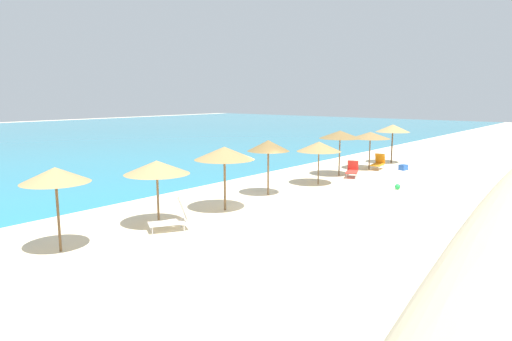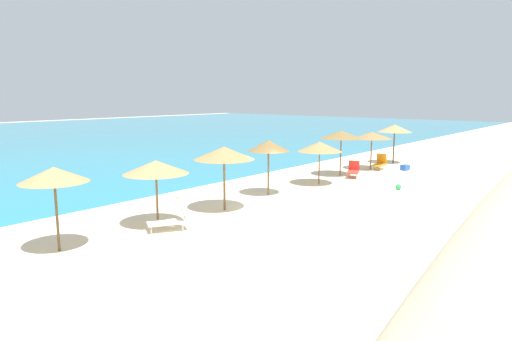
{
  "view_description": "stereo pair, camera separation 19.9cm",
  "coord_description": "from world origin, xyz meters",
  "px_view_note": "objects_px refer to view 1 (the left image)",
  "views": [
    {
      "loc": [
        -16.1,
        -11.7,
        4.94
      ],
      "look_at": [
        0.51,
        1.9,
        1.4
      ],
      "focal_mm": 31.87,
      "sensor_mm": 36.0,
      "label": 1
    },
    {
      "loc": [
        -15.97,
        -11.85,
        4.94
      ],
      "look_at": [
        0.51,
        1.9,
        1.4
      ],
      "focal_mm": 31.87,
      "sensor_mm": 36.0,
      "label": 2
    }
  ],
  "objects_px": {
    "beach_umbrella_9": "(393,128)",
    "lounge_chair_2": "(173,218)",
    "lounge_chair_3": "(352,170)",
    "beach_ball": "(398,187)",
    "beach_umbrella_5": "(268,146)",
    "cooler_box": "(403,167)",
    "beach_umbrella_2": "(55,175)",
    "beach_umbrella_6": "(319,147)",
    "lounge_chair_0": "(378,163)",
    "beach_umbrella_4": "(224,153)",
    "beach_umbrella_7": "(340,135)",
    "beach_umbrella_8": "(370,135)",
    "beach_umbrella_3": "(157,167)"
  },
  "relations": [
    {
      "from": "beach_umbrella_6",
      "to": "beach_ball",
      "type": "bearing_deg",
      "value": -69.48
    },
    {
      "from": "beach_umbrella_6",
      "to": "lounge_chair_2",
      "type": "bearing_deg",
      "value": -177.16
    },
    {
      "from": "beach_ball",
      "to": "cooler_box",
      "type": "bearing_deg",
      "value": 19.11
    },
    {
      "from": "beach_umbrella_9",
      "to": "lounge_chair_2",
      "type": "bearing_deg",
      "value": -178.21
    },
    {
      "from": "beach_umbrella_4",
      "to": "cooler_box",
      "type": "relative_size",
      "value": 5.47
    },
    {
      "from": "lounge_chair_0",
      "to": "beach_umbrella_2",
      "type": "bearing_deg",
      "value": 78.76
    },
    {
      "from": "beach_umbrella_5",
      "to": "beach_umbrella_8",
      "type": "xyz_separation_m",
      "value": [
        10.77,
        -0.35,
        -0.17
      ]
    },
    {
      "from": "beach_umbrella_4",
      "to": "lounge_chair_2",
      "type": "xyz_separation_m",
      "value": [
        -3.46,
        -0.61,
        -2.03
      ]
    },
    {
      "from": "beach_umbrella_2",
      "to": "beach_umbrella_6",
      "type": "relative_size",
      "value": 1.1
    },
    {
      "from": "beach_umbrella_7",
      "to": "beach_umbrella_9",
      "type": "distance_m",
      "value": 7.18
    },
    {
      "from": "beach_umbrella_6",
      "to": "beach_umbrella_7",
      "type": "xyz_separation_m",
      "value": [
        3.31,
        0.52,
        0.43
      ]
    },
    {
      "from": "lounge_chair_2",
      "to": "cooler_box",
      "type": "relative_size",
      "value": 3.14
    },
    {
      "from": "lounge_chair_3",
      "to": "beach_ball",
      "type": "distance_m",
      "value": 4.08
    },
    {
      "from": "beach_umbrella_4",
      "to": "beach_umbrella_9",
      "type": "distance_m",
      "value": 18.08
    },
    {
      "from": "beach_umbrella_4",
      "to": "beach_umbrella_6",
      "type": "height_order",
      "value": "beach_umbrella_4"
    },
    {
      "from": "beach_umbrella_2",
      "to": "lounge_chair_2",
      "type": "height_order",
      "value": "beach_umbrella_2"
    },
    {
      "from": "lounge_chair_0",
      "to": "beach_umbrella_8",
      "type": "bearing_deg",
      "value": 29.17
    },
    {
      "from": "beach_umbrella_7",
      "to": "beach_umbrella_8",
      "type": "height_order",
      "value": "beach_umbrella_7"
    },
    {
      "from": "beach_umbrella_7",
      "to": "lounge_chair_3",
      "type": "relative_size",
      "value": 1.91
    },
    {
      "from": "beach_umbrella_2",
      "to": "beach_umbrella_6",
      "type": "distance_m",
      "value": 14.88
    },
    {
      "from": "beach_umbrella_6",
      "to": "beach_umbrella_7",
      "type": "distance_m",
      "value": 3.38
    },
    {
      "from": "beach_umbrella_9",
      "to": "lounge_chair_0",
      "type": "distance_m",
      "value": 3.96
    },
    {
      "from": "beach_umbrella_5",
      "to": "lounge_chair_3",
      "type": "height_order",
      "value": "beach_umbrella_5"
    },
    {
      "from": "beach_umbrella_2",
      "to": "lounge_chair_0",
      "type": "relative_size",
      "value": 1.82
    },
    {
      "from": "beach_umbrella_3",
      "to": "beach_umbrella_6",
      "type": "distance_m",
      "value": 11.03
    },
    {
      "from": "beach_umbrella_9",
      "to": "lounge_chair_0",
      "type": "bearing_deg",
      "value": -172.0
    },
    {
      "from": "beach_umbrella_8",
      "to": "lounge_chair_0",
      "type": "relative_size",
      "value": 1.75
    },
    {
      "from": "lounge_chair_2",
      "to": "cooler_box",
      "type": "distance_m",
      "value": 19.01
    },
    {
      "from": "beach_umbrella_5",
      "to": "beach_ball",
      "type": "bearing_deg",
      "value": -39.54
    },
    {
      "from": "beach_umbrella_4",
      "to": "beach_umbrella_7",
      "type": "xyz_separation_m",
      "value": [
        10.91,
        0.46,
        0.07
      ]
    },
    {
      "from": "beach_umbrella_6",
      "to": "lounge_chair_2",
      "type": "relative_size",
      "value": 1.55
    },
    {
      "from": "beach_umbrella_8",
      "to": "beach_umbrella_4",
      "type": "bearing_deg",
      "value": -179.67
    },
    {
      "from": "lounge_chair_0",
      "to": "cooler_box",
      "type": "height_order",
      "value": "lounge_chair_0"
    },
    {
      "from": "beach_umbrella_5",
      "to": "beach_umbrella_7",
      "type": "relative_size",
      "value": 0.98
    },
    {
      "from": "beach_umbrella_7",
      "to": "beach_umbrella_9",
      "type": "height_order",
      "value": "beach_umbrella_9"
    },
    {
      "from": "beach_umbrella_8",
      "to": "beach_umbrella_9",
      "type": "bearing_deg",
      "value": -0.3
    },
    {
      "from": "beach_umbrella_2",
      "to": "beach_umbrella_3",
      "type": "relative_size",
      "value": 1.08
    },
    {
      "from": "lounge_chair_3",
      "to": "beach_umbrella_4",
      "type": "bearing_deg",
      "value": 65.68
    },
    {
      "from": "beach_umbrella_9",
      "to": "lounge_chair_3",
      "type": "height_order",
      "value": "beach_umbrella_9"
    },
    {
      "from": "beach_umbrella_3",
      "to": "lounge_chair_2",
      "type": "xyz_separation_m",
      "value": [
        -0.04,
        -0.89,
        -1.81
      ]
    },
    {
      "from": "beach_umbrella_5",
      "to": "lounge_chair_3",
      "type": "distance_m",
      "value": 7.62
    },
    {
      "from": "beach_umbrella_4",
      "to": "lounge_chair_0",
      "type": "xyz_separation_m",
      "value": [
        14.78,
        -0.4,
        -2.06
      ]
    },
    {
      "from": "lounge_chair_2",
      "to": "cooler_box",
      "type": "bearing_deg",
      "value": -63.59
    },
    {
      "from": "beach_umbrella_2",
      "to": "cooler_box",
      "type": "relative_size",
      "value": 5.38
    },
    {
      "from": "beach_umbrella_5",
      "to": "cooler_box",
      "type": "bearing_deg",
      "value": -10.98
    },
    {
      "from": "beach_umbrella_2",
      "to": "lounge_chair_0",
      "type": "height_order",
      "value": "beach_umbrella_2"
    },
    {
      "from": "cooler_box",
      "to": "beach_ball",
      "type": "bearing_deg",
      "value": -160.89
    },
    {
      "from": "beach_umbrella_3",
      "to": "beach_umbrella_8",
      "type": "distance_m",
      "value": 17.82
    },
    {
      "from": "beach_umbrella_6",
      "to": "beach_ball",
      "type": "xyz_separation_m",
      "value": [
        1.5,
        -4.02,
        -2.0
      ]
    },
    {
      "from": "beach_umbrella_7",
      "to": "lounge_chair_3",
      "type": "distance_m",
      "value": 2.31
    }
  ]
}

